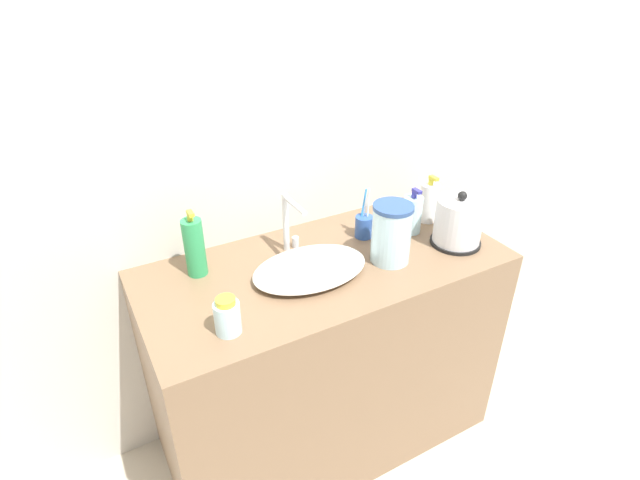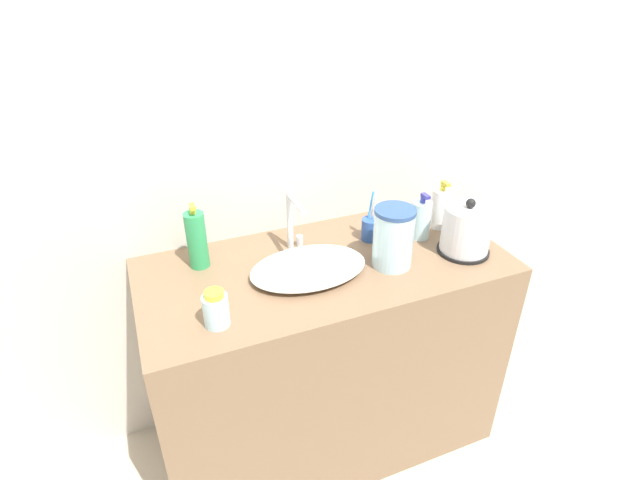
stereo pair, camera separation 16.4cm
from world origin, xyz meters
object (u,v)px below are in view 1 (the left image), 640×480
object	(u,v)px
lotion_bottle	(194,247)
water_pitcher	(391,233)
electric_kettle	(458,224)
toothbrush_cup	(364,226)
mouthwash_bottle	(412,214)
faucet	(289,221)
hand_cream_bottle	(227,316)
shampoo_bottle	(429,202)

from	to	relation	value
lotion_bottle	water_pitcher	distance (m)	0.65
lotion_bottle	electric_kettle	bearing A→B (deg)	-16.80
electric_kettle	toothbrush_cup	size ratio (longest dim) A/B	1.04
toothbrush_cup	mouthwash_bottle	distance (m)	0.19
faucet	lotion_bottle	world-z (taller)	lotion_bottle
lotion_bottle	water_pitcher	world-z (taller)	lotion_bottle
faucet	hand_cream_bottle	world-z (taller)	faucet
shampoo_bottle	water_pitcher	world-z (taller)	water_pitcher
lotion_bottle	mouthwash_bottle	xyz separation A→B (m)	(0.79, -0.12, -0.03)
faucet	electric_kettle	world-z (taller)	faucet
hand_cream_bottle	faucet	bearing A→B (deg)	41.62
lotion_bottle	shampoo_bottle	xyz separation A→B (m)	(0.90, -0.07, -0.02)
electric_kettle	mouthwash_bottle	bearing A→B (deg)	120.30
electric_kettle	water_pitcher	world-z (taller)	water_pitcher
faucet	lotion_bottle	xyz separation A→B (m)	(-0.33, 0.02, -0.02)
faucet	toothbrush_cup	xyz separation A→B (m)	(0.29, -0.04, -0.08)
electric_kettle	shampoo_bottle	xyz separation A→B (m)	(0.02, 0.19, -0.00)
electric_kettle	hand_cream_bottle	size ratio (longest dim) A/B	1.82
water_pitcher	lotion_bottle	bearing A→B (deg)	158.26
faucet	shampoo_bottle	size ratio (longest dim) A/B	1.15
electric_kettle	toothbrush_cup	bearing A→B (deg)	142.32
electric_kettle	hand_cream_bottle	bearing A→B (deg)	-176.10
toothbrush_cup	mouthwash_bottle	xyz separation A→B (m)	(0.18, -0.06, 0.03)
faucet	mouthwash_bottle	distance (m)	0.48
lotion_bottle	hand_cream_bottle	distance (m)	0.33
faucet	mouthwash_bottle	bearing A→B (deg)	-11.18
lotion_bottle	water_pitcher	xyz separation A→B (m)	(0.60, -0.24, 0.00)
faucet	toothbrush_cup	distance (m)	0.30
toothbrush_cup	water_pitcher	bearing A→B (deg)	-93.61
electric_kettle	faucet	bearing A→B (deg)	156.36
faucet	electric_kettle	xyz separation A→B (m)	(0.55, -0.24, -0.04)
shampoo_bottle	faucet	bearing A→B (deg)	175.08
lotion_bottle	mouthwash_bottle	bearing A→B (deg)	-8.33
faucet	water_pitcher	xyz separation A→B (m)	(0.27, -0.22, -0.02)
lotion_bottle	shampoo_bottle	bearing A→B (deg)	-4.67
mouthwash_bottle	faucet	bearing A→B (deg)	168.82
toothbrush_cup	water_pitcher	distance (m)	0.19
mouthwash_bottle	hand_cream_bottle	distance (m)	0.83
toothbrush_cup	shampoo_bottle	size ratio (longest dim) A/B	1.05
mouthwash_bottle	water_pitcher	size ratio (longest dim) A/B	0.85
shampoo_bottle	water_pitcher	bearing A→B (deg)	-151.08
shampoo_bottle	water_pitcher	xyz separation A→B (m)	(-0.30, -0.17, 0.03)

